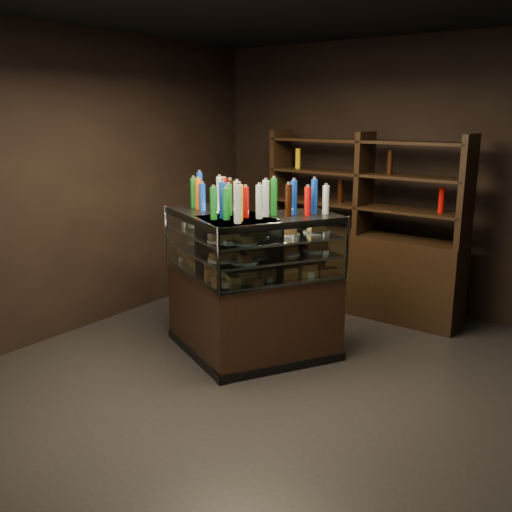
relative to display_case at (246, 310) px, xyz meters
The scene contains 6 objects.
ground 0.84m from the display_case, 21.94° to the right, with size 5.00×5.00×0.00m, color black.
room_shell 1.65m from the display_case, 21.94° to the right, with size 5.02×5.02×3.01m.
display_case is the anchor object (origin of this frame).
food_display 0.56m from the display_case, 72.76° to the right, with size 1.38×1.06×0.42m.
bottles_top 1.02m from the display_case, 107.24° to the left, with size 1.22×0.92×0.30m.
back_shelving 1.81m from the display_case, 81.46° to the left, with size 2.29×0.49×2.00m.
Camera 1 is at (2.31, -3.65, 2.18)m, focal length 40.00 mm.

